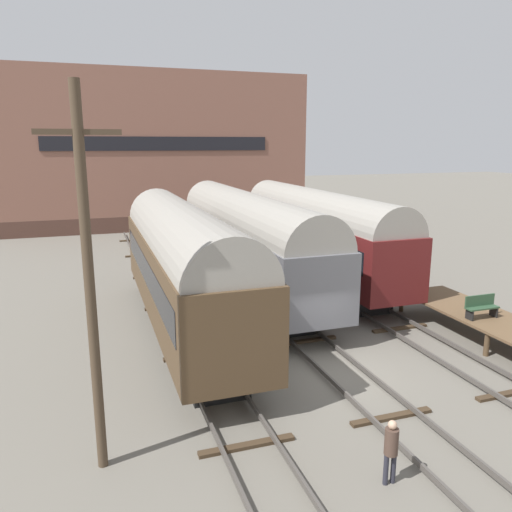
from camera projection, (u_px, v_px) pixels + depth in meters
ground_plane at (342, 374)px, 17.19m from camera, size 200.00×200.00×0.00m
track_left at (218, 390)px, 15.79m from camera, size 2.60×60.00×0.26m
track_middle at (342, 370)px, 17.16m from camera, size 2.60×60.00×0.26m
track_right at (447, 354)px, 18.53m from camera, size 2.60×60.00×0.26m
train_car_brown at (183, 262)px, 20.24m from camera, size 3.07×15.26×5.43m
train_car_maroon at (316, 229)px, 28.50m from camera, size 2.92×16.69×5.23m
train_car_grey at (247, 236)px, 26.48m from camera, size 3.14×18.28×5.29m
station_platform at (512, 329)px, 18.84m from camera, size 2.54×11.07×0.99m
bench at (481, 306)px, 19.76m from camera, size 1.40×0.40×0.91m
person_worker at (391, 446)px, 11.46m from camera, size 0.32×0.32×1.62m
utility_pole at (89, 282)px, 11.29m from camera, size 1.80×0.24×9.10m
warehouse_building at (151, 151)px, 49.81m from camera, size 28.02×12.88×14.11m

